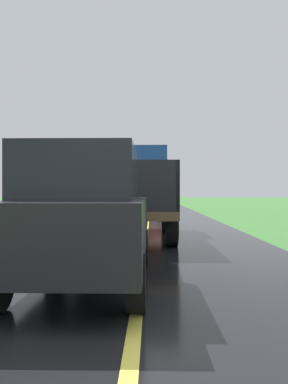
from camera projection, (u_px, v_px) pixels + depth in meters
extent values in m
cube|color=#2D2D30|center=(132.00, 217.00, 10.85)|extent=(0.90, 5.51, 0.24)
cube|color=brown|center=(132.00, 210.00, 10.85)|extent=(2.30, 5.80, 0.20)
cube|color=#1E479E|center=(135.00, 176.00, 12.80)|extent=(2.10, 1.90, 1.90)
cube|color=black|center=(136.00, 168.00, 13.75)|extent=(1.78, 0.02, 0.76)
cube|color=#232328|center=(88.00, 187.00, 9.89)|extent=(0.08, 3.85, 1.10)
cube|color=#232328|center=(173.00, 187.00, 9.85)|extent=(0.08, 3.85, 1.10)
cube|color=#232328|center=(125.00, 186.00, 7.99)|extent=(2.30, 0.08, 1.10)
cube|color=#232328|center=(134.00, 188.00, 11.76)|extent=(2.30, 0.08, 1.10)
cylinder|color=black|center=(104.00, 216.00, 12.67)|extent=(0.28, 1.00, 1.00)
cylinder|color=black|center=(166.00, 216.00, 12.63)|extent=(0.28, 1.00, 1.00)
cylinder|color=black|center=(86.00, 225.00, 9.27)|extent=(0.28, 1.00, 1.00)
cylinder|color=black|center=(172.00, 225.00, 9.23)|extent=(0.28, 1.00, 1.00)
ellipsoid|color=#77BC2B|center=(136.00, 201.00, 9.53)|extent=(0.43, 0.45, 0.47)
ellipsoid|color=#72AC33|center=(160.00, 188.00, 9.16)|extent=(0.49, 0.58, 0.43)
ellipsoid|color=#70BC2E|center=(123.00, 190.00, 10.95)|extent=(0.50, 0.52, 0.45)
ellipsoid|color=#7CB424|center=(124.00, 173.00, 8.40)|extent=(0.53, 0.56, 0.37)
ellipsoid|color=#6EB32F|center=(150.00, 190.00, 10.65)|extent=(0.45, 0.58, 0.37)
ellipsoid|color=#6EBD26|center=(106.00, 189.00, 10.14)|extent=(0.42, 0.45, 0.40)
cube|color=#2D2D30|center=(145.00, 202.00, 26.84)|extent=(0.90, 5.51, 0.24)
cube|color=brown|center=(145.00, 199.00, 26.84)|extent=(2.30, 5.80, 0.20)
cube|color=silver|center=(145.00, 185.00, 28.79)|extent=(2.10, 1.90, 1.90)
cube|color=black|center=(145.00, 181.00, 29.74)|extent=(1.79, 0.02, 0.76)
cube|color=maroon|center=(128.00, 190.00, 25.89)|extent=(0.08, 3.85, 1.10)
cube|color=maroon|center=(161.00, 190.00, 25.84)|extent=(0.08, 3.85, 1.10)
cube|color=maroon|center=(144.00, 190.00, 23.98)|extent=(2.30, 0.08, 1.10)
cube|color=maroon|center=(145.00, 190.00, 27.75)|extent=(2.30, 0.08, 1.10)
cylinder|color=black|center=(131.00, 203.00, 28.66)|extent=(0.28, 1.00, 1.00)
cylinder|color=black|center=(159.00, 203.00, 28.62)|extent=(0.28, 1.00, 1.00)
cylinder|color=black|center=(129.00, 204.00, 25.26)|extent=(0.28, 1.00, 1.00)
cylinder|color=black|center=(160.00, 204.00, 25.23)|extent=(0.28, 1.00, 1.00)
ellipsoid|color=#82BF2A|center=(149.00, 196.00, 26.13)|extent=(0.56, 0.68, 0.37)
ellipsoid|color=#6DB736|center=(155.00, 186.00, 25.31)|extent=(0.41, 0.42, 0.52)
ellipsoid|color=#6FB127|center=(156.00, 186.00, 26.55)|extent=(0.49, 0.58, 0.37)
ellipsoid|color=#6CB722|center=(142.00, 191.00, 24.76)|extent=(0.46, 0.42, 0.48)
ellipsoid|color=#6BB13A|center=(149.00, 187.00, 27.36)|extent=(0.45, 0.41, 0.36)
ellipsoid|color=#6BBA33|center=(155.00, 190.00, 26.70)|extent=(0.51, 0.62, 0.52)
cube|color=black|center=(86.00, 227.00, 5.41)|extent=(1.70, 4.10, 0.80)
cube|color=black|center=(83.00, 174.00, 5.21)|extent=(1.44, 2.05, 0.70)
cylinder|color=black|center=(55.00, 248.00, 6.69)|extent=(0.20, 0.64, 0.64)
cylinder|color=black|center=(142.00, 249.00, 6.66)|extent=(0.20, 0.64, 0.64)
cylinder|color=black|center=(136.00, 283.00, 4.12)|extent=(0.20, 0.64, 0.64)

